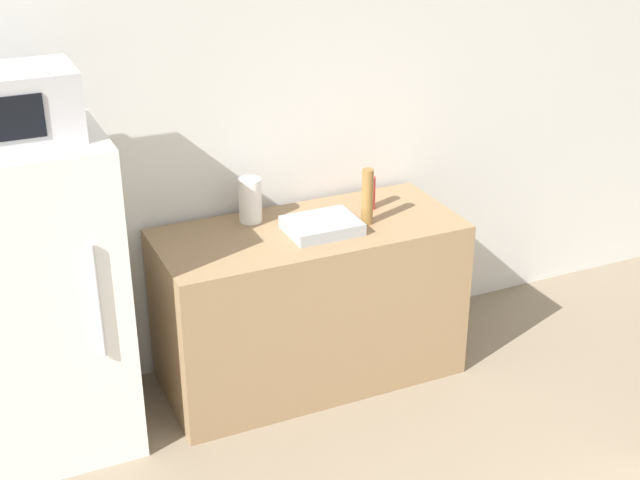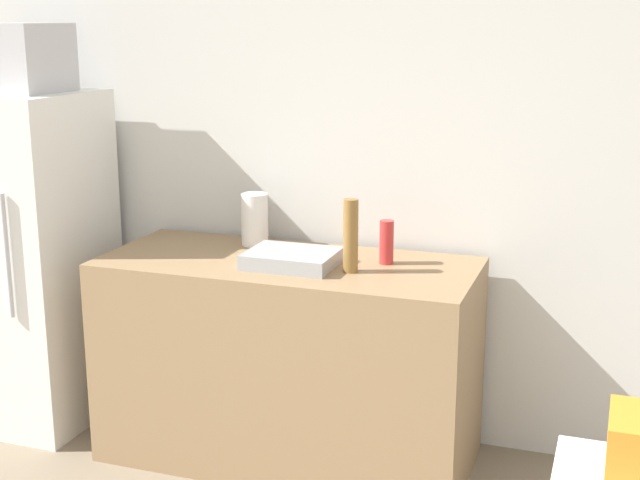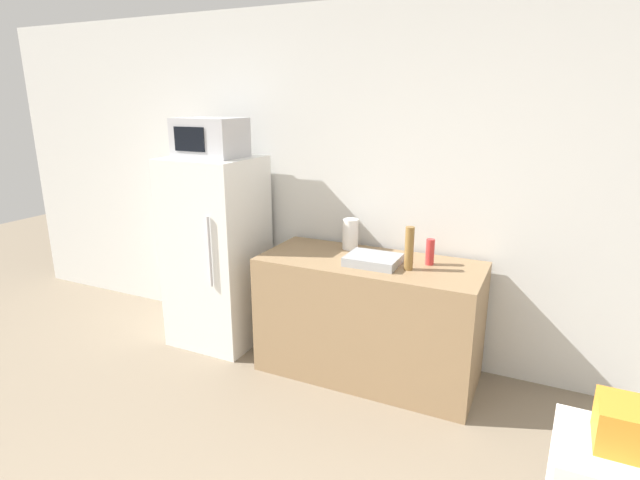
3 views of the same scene
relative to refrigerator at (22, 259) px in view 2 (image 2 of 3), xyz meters
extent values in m
cube|color=silver|center=(1.45, 0.40, 0.55)|extent=(8.00, 0.06, 2.60)
cube|color=white|center=(0.00, 0.00, 0.00)|extent=(0.67, 0.62, 1.51)
cylinder|color=#B7B7BC|center=(0.18, -0.33, 0.11)|extent=(0.02, 0.02, 0.53)
cube|color=#BCBCC1|center=(0.00, 0.00, 0.90)|extent=(0.49, 0.36, 0.29)
cube|color=#937551|center=(1.29, 0.00, -0.32)|extent=(1.53, 0.66, 0.86)
cube|color=#9EA3A8|center=(1.34, -0.06, 0.14)|extent=(0.35, 0.28, 0.06)
cylinder|color=olive|center=(1.58, -0.06, 0.25)|extent=(0.06, 0.06, 0.29)
cylinder|color=red|center=(1.68, 0.10, 0.20)|extent=(0.06, 0.06, 0.18)
cylinder|color=white|center=(1.06, 0.21, 0.22)|extent=(0.12, 0.12, 0.23)
camera|label=1|loc=(-0.33, -3.68, 1.93)|focal=50.00mm
camera|label=2|loc=(2.57, -3.24, 1.07)|focal=50.00mm
camera|label=3|loc=(2.39, -3.09, 1.19)|focal=28.00mm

